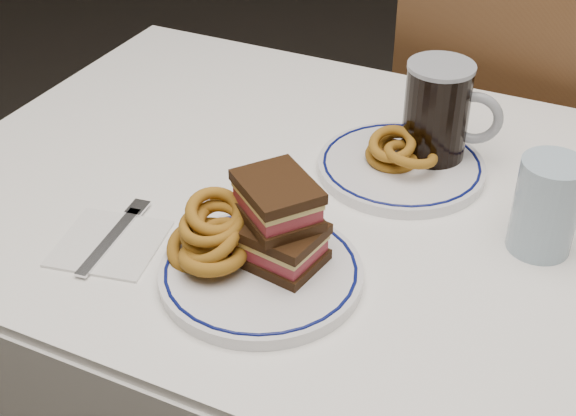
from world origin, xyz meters
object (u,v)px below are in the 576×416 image
at_px(chair_far, 507,144).
at_px(far_plate, 401,166).
at_px(reuben_sandwich, 278,222).
at_px(beer_mug, 438,115).
at_px(main_plate, 261,273).

height_order(chair_far, far_plate, chair_far).
height_order(reuben_sandwich, beer_mug, beer_mug).
bearing_deg(chair_far, beer_mug, -94.08).
xyz_separation_m(reuben_sandwich, beer_mug, (0.10, 0.33, 0.01)).
relative_size(chair_far, main_plate, 3.71).
distance_m(chair_far, beer_mug, 0.60).
distance_m(chair_far, main_plate, 0.92).
distance_m(chair_far, far_plate, 0.61).
bearing_deg(reuben_sandwich, far_plate, 76.71).
bearing_deg(far_plate, reuben_sandwich, -103.29).
distance_m(reuben_sandwich, beer_mug, 0.35).
distance_m(chair_far, reuben_sandwich, 0.91).
xyz_separation_m(chair_far, beer_mug, (-0.04, -0.51, 0.31)).
relative_size(reuben_sandwich, far_plate, 0.53).
xyz_separation_m(main_plate, far_plate, (0.08, 0.32, -0.00)).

